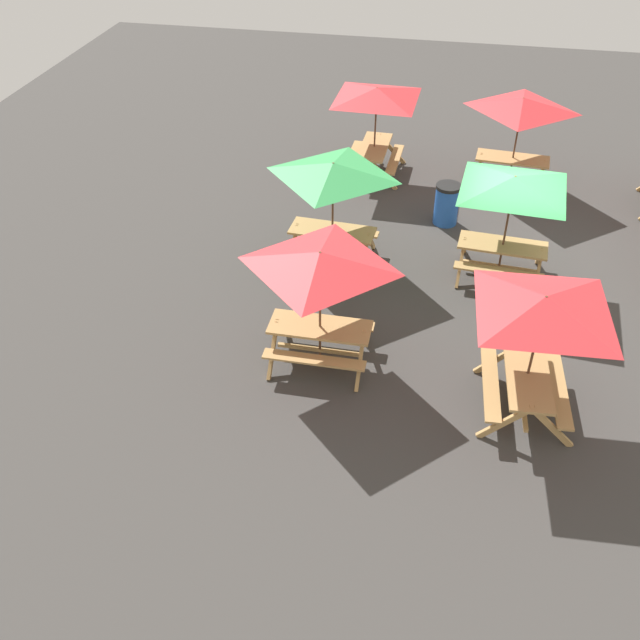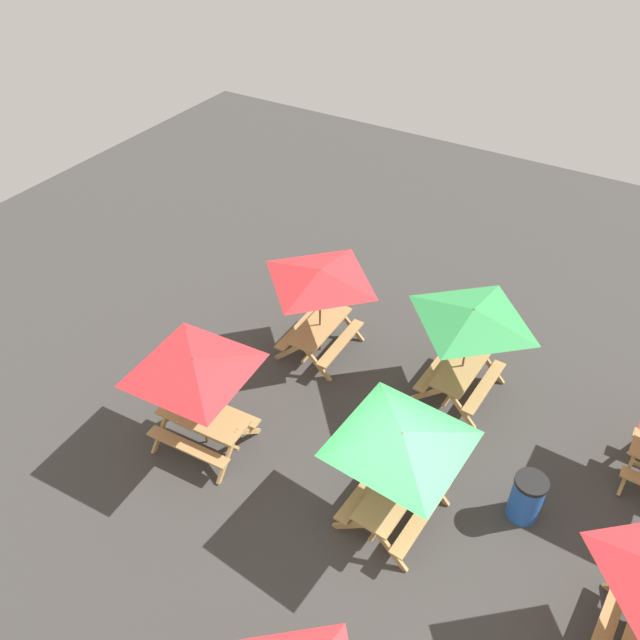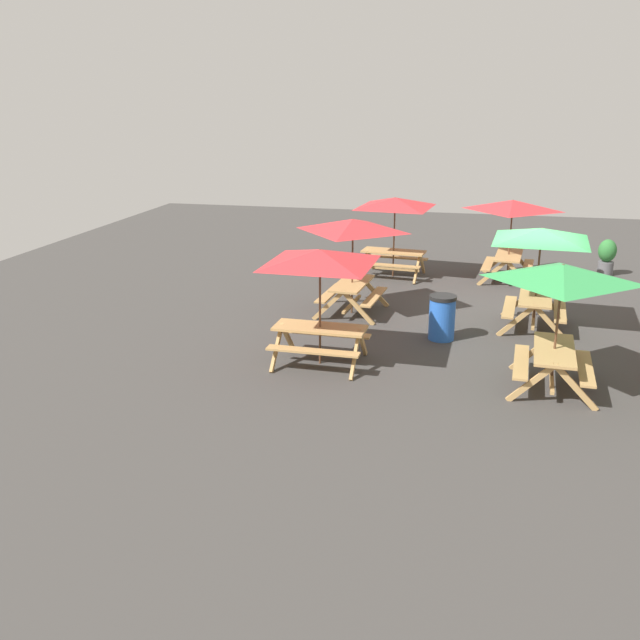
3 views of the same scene
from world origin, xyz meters
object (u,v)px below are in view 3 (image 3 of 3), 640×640
Objects in this scene: picnic_table_1 at (512,211)px; picnic_table_0 at (320,265)px; picnic_table_5 at (562,282)px; potted_plant_0 at (607,256)px; picnic_table_3 at (541,242)px; trash_bin_blue at (442,317)px; picnic_table_4 at (395,208)px; picnic_table_7 at (353,232)px.

picnic_table_0 is at bearing 159.04° from picnic_table_1.
potted_plant_0 is (9.21, -2.24, -1.42)m from picnic_table_5.
picnic_table_5 is at bearing -173.67° from picnic_table_3.
trash_bin_blue is at bearing 147.74° from potted_plant_0.
picnic_table_4 is (4.12, 3.72, 0.00)m from picnic_table_3.
picnic_table_3 is at bearing 5.46° from picnic_table_5.
picnic_table_1 is at bearing 10.75° from picnic_table_3.
picnic_table_4 is 5.82m from trash_bin_blue.
potted_plant_0 is at bearing -159.39° from picnic_table_4.
picnic_table_5 is at bearing -126.46° from picnic_table_7.
picnic_table_4 is 1.20× the size of picnic_table_5.
picnic_table_3 is 1.00× the size of picnic_table_4.
picnic_table_0 is at bearing 131.98° from picnic_table_3.
picnic_table_0 is 1.21× the size of picnic_table_1.
picnic_table_5 is at bearing 166.32° from potted_plant_0.
picnic_table_4 reaches higher than potted_plant_0.
picnic_table_0 is at bearing 143.49° from potted_plant_0.
picnic_table_4 is 2.87× the size of trash_bin_blue.
picnic_table_0 is at bearing -175.26° from picnic_table_7.
picnic_table_0 and picnic_table_3 have the same top height.
picnic_table_1 is 1.00× the size of picnic_table_7.
picnic_table_0 is 2.66× the size of potted_plant_0.
trash_bin_blue is 8.16m from potted_plant_0.
picnic_table_4 is at bearing -2.99° from picnic_table_7.
potted_plant_0 is at bearing -18.11° from picnic_table_3.
picnic_table_7 reaches higher than potted_plant_0.
picnic_table_4 is (-0.23, 3.25, 0.00)m from picnic_table_1.
potted_plant_0 is (5.40, -6.60, -1.42)m from picnic_table_7.
picnic_table_1 is 1.00× the size of picnic_table_5.
potted_plant_0 is at bearing -124.76° from picnic_table_0.
picnic_table_1 is at bearing 7.90° from picnic_table_5.
picnic_table_1 reaches higher than potted_plant_0.
picnic_table_7 is at bearing 142.74° from picnic_table_1.
picnic_table_7 is 2.38× the size of trash_bin_blue.
picnic_table_1 reaches higher than trash_bin_blue.
potted_plant_0 is at bearing -32.26° from trash_bin_blue.
picnic_table_3 is at bearing 157.40° from potted_plant_0.
picnic_table_4 and picnic_table_5 have the same top height.
trash_bin_blue is at bearing 45.99° from picnic_table_5.
picnic_table_0 is at bearing 131.94° from trash_bin_blue.
potted_plant_0 is at bearing -59.76° from picnic_table_1.
picnic_table_7 is (0.26, 4.24, 0.00)m from picnic_table_3.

